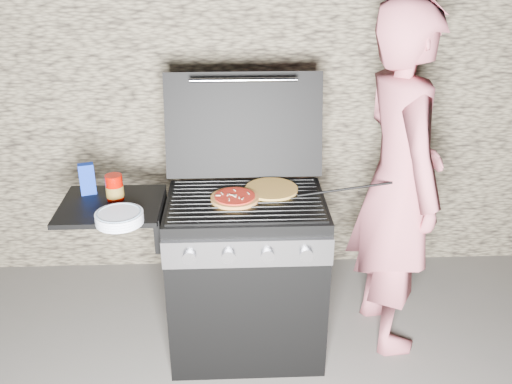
{
  "coord_description": "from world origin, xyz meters",
  "views": [
    {
      "loc": [
        -0.06,
        -2.56,
        2.15
      ],
      "look_at": [
        0.05,
        0.0,
        0.95
      ],
      "focal_mm": 40.0,
      "sensor_mm": 36.0,
      "label": 1
    }
  ],
  "objects_px": {
    "pizza_topped": "(235,197)",
    "sauce_jar": "(114,187)",
    "person": "(398,183)",
    "gas_grill": "(200,277)"
  },
  "relations": [
    {
      "from": "pizza_topped",
      "to": "sauce_jar",
      "type": "bearing_deg",
      "value": 175.43
    },
    {
      "from": "sauce_jar",
      "to": "person",
      "type": "relative_size",
      "value": 0.07
    },
    {
      "from": "gas_grill",
      "to": "pizza_topped",
      "type": "bearing_deg",
      "value": -1.08
    },
    {
      "from": "person",
      "to": "sauce_jar",
      "type": "bearing_deg",
      "value": 84.99
    },
    {
      "from": "gas_grill",
      "to": "sauce_jar",
      "type": "bearing_deg",
      "value": 173.76
    },
    {
      "from": "pizza_topped",
      "to": "person",
      "type": "xyz_separation_m",
      "value": [
        0.85,
        0.11,
        0.01
      ]
    },
    {
      "from": "gas_grill",
      "to": "person",
      "type": "bearing_deg",
      "value": 5.61
    },
    {
      "from": "pizza_topped",
      "to": "person",
      "type": "bearing_deg",
      "value": 7.12
    },
    {
      "from": "pizza_topped",
      "to": "person",
      "type": "relative_size",
      "value": 0.13
    },
    {
      "from": "pizza_topped",
      "to": "person",
      "type": "distance_m",
      "value": 0.86
    }
  ]
}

